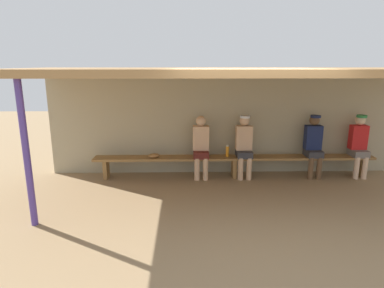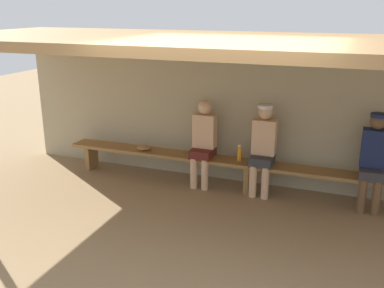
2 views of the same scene
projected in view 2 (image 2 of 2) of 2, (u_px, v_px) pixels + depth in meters
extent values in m
plane|color=#937754|center=(217.00, 239.00, 5.28)|extent=(24.00, 24.00, 0.00)
cube|color=tan|center=(257.00, 114.00, 6.73)|extent=(8.00, 0.20, 2.20)
cube|color=#9E7547|center=(238.00, 43.00, 5.22)|extent=(8.00, 2.80, 0.12)
cube|color=olive|center=(249.00, 164.00, 6.53)|extent=(6.00, 0.36, 0.05)
cube|color=olive|center=(92.00, 157.00, 7.52)|extent=(0.08, 0.29, 0.41)
cube|color=olive|center=(248.00, 178.00, 6.60)|extent=(0.08, 0.29, 0.41)
cube|color=#333338|center=(372.00, 173.00, 5.91)|extent=(0.32, 0.40, 0.14)
cylinder|color=brown|center=(362.00, 196.00, 5.89)|extent=(0.11, 0.11, 0.48)
cylinder|color=brown|center=(376.00, 198.00, 5.83)|extent=(0.11, 0.11, 0.48)
cube|color=#19234C|center=(374.00, 148.00, 5.88)|extent=(0.34, 0.20, 0.52)
sphere|color=brown|center=(378.00, 121.00, 5.77)|extent=(0.21, 0.21, 0.21)
cylinder|color=#19234C|center=(379.00, 115.00, 5.71)|extent=(0.21, 0.21, 0.05)
cube|color=#333338|center=(262.00, 160.00, 6.41)|extent=(0.32, 0.40, 0.14)
cylinder|color=#DBAD84|center=(253.00, 181.00, 6.39)|extent=(0.11, 0.11, 0.48)
cylinder|color=#DBAD84|center=(265.00, 183.00, 6.33)|extent=(0.11, 0.11, 0.48)
cube|color=#DBAD84|center=(264.00, 137.00, 6.39)|extent=(0.34, 0.20, 0.52)
sphere|color=#DBAD84|center=(266.00, 112.00, 6.27)|extent=(0.21, 0.21, 0.21)
cylinder|color=white|center=(265.00, 107.00, 6.21)|extent=(0.21, 0.21, 0.05)
cube|color=#591E19|center=(203.00, 153.00, 6.72)|extent=(0.32, 0.40, 0.14)
cylinder|color=#DBAD84|center=(194.00, 173.00, 6.70)|extent=(0.11, 0.11, 0.48)
cylinder|color=#DBAD84|center=(205.00, 175.00, 6.64)|extent=(0.11, 0.11, 0.48)
cube|color=#DBAD84|center=(205.00, 131.00, 6.70)|extent=(0.34, 0.20, 0.52)
sphere|color=#DBAD84|center=(205.00, 107.00, 6.58)|extent=(0.21, 0.21, 0.21)
cylinder|color=orange|center=(240.00, 154.00, 6.56)|extent=(0.07, 0.07, 0.22)
cylinder|color=white|center=(240.00, 146.00, 6.52)|extent=(0.05, 0.05, 0.02)
ellipsoid|color=olive|center=(144.00, 148.00, 7.05)|extent=(0.29, 0.25, 0.09)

